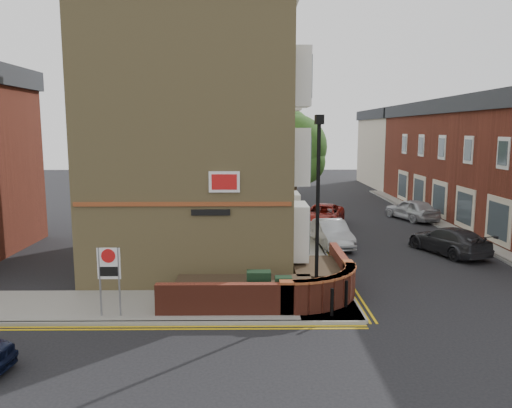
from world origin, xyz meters
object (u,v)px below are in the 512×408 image
object	(u,v)px
utility_cabinet_large	(259,289)
zone_sign	(109,269)
lamppost	(318,211)
silver_car_near	(332,233)

from	to	relation	value
utility_cabinet_large	zone_sign	distance (m)	4.86
utility_cabinet_large	lamppost	bearing A→B (deg)	-3.01
utility_cabinet_large	zone_sign	bearing A→B (deg)	-170.31
lamppost	zone_sign	xyz separation A→B (m)	(-6.60, -0.70, -1.70)
lamppost	silver_car_near	world-z (taller)	lamppost
utility_cabinet_large	silver_car_near	bearing A→B (deg)	66.87
zone_sign	silver_car_near	xyz separation A→B (m)	(8.60, 9.93, -0.98)
utility_cabinet_large	silver_car_near	distance (m)	9.93
lamppost	utility_cabinet_large	bearing A→B (deg)	176.99
lamppost	silver_car_near	bearing A→B (deg)	77.77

